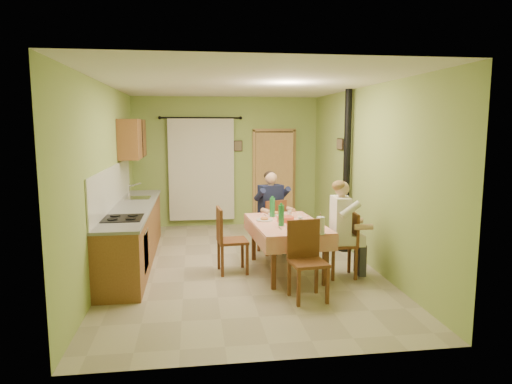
{
  "coord_description": "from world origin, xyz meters",
  "views": [
    {
      "loc": [
        -0.72,
        -6.95,
        2.19
      ],
      "look_at": [
        0.25,
        0.1,
        1.15
      ],
      "focal_mm": 32.0,
      "sensor_mm": 36.0,
      "label": 1
    }
  ],
  "objects": [
    {
      "name": "man_right",
      "position": [
        1.39,
        -0.75,
        0.88
      ],
      "size": [
        0.47,
        0.59,
        1.39
      ],
      "rotation": [
        0.0,
        0.0,
        1.52
      ],
      "color": "white",
      "rests_on": "chair_right"
    },
    {
      "name": "curtain",
      "position": [
        -0.55,
        2.9,
        1.26
      ],
      "size": [
        1.7,
        0.07,
        2.22
      ],
      "color": "black",
      "rests_on": "ground"
    },
    {
      "name": "doorway",
      "position": [
        1.04,
        2.93,
        1.05
      ],
      "size": [
        0.96,
        0.25,
        2.15
      ],
      "color": "black",
      "rests_on": "ground"
    },
    {
      "name": "picture_back",
      "position": [
        0.25,
        2.97,
        1.75
      ],
      "size": [
        0.19,
        0.03,
        0.23
      ],
      "primitive_type": "cube",
      "color": "black",
      "rests_on": "room_shell"
    },
    {
      "name": "floor",
      "position": [
        0.0,
        0.0,
        0.0
      ],
      "size": [
        4.0,
        6.0,
        0.01
      ],
      "primitive_type": "cube",
      "color": "tan",
      "rests_on": "ground"
    },
    {
      "name": "picture_right",
      "position": [
        1.97,
        1.2,
        1.85
      ],
      "size": [
        0.03,
        0.31,
        0.21
      ],
      "primitive_type": "cube",
      "color": "brown",
      "rests_on": "room_shell"
    },
    {
      "name": "room_shell",
      "position": [
        0.0,
        0.0,
        1.82
      ],
      "size": [
        4.04,
        6.04,
        2.82
      ],
      "color": "#97B15B",
      "rests_on": "ground"
    },
    {
      "name": "tableware",
      "position": [
        0.65,
        -0.52,
        0.83
      ],
      "size": [
        0.88,
        1.57,
        0.33
      ],
      "color": "white",
      "rests_on": "dining_table"
    },
    {
      "name": "chair_far",
      "position": [
        0.6,
        0.63,
        0.29
      ],
      "size": [
        0.49,
        0.49,
        0.94
      ],
      "rotation": [
        0.0,
        0.0,
        0.31
      ],
      "color": "brown",
      "rests_on": "ground"
    },
    {
      "name": "chair_right",
      "position": [
        1.4,
        -0.75,
        0.29
      ],
      "size": [
        0.41,
        0.41,
        0.95
      ],
      "rotation": [
        0.0,
        0.0,
        1.52
      ],
      "color": "brown",
      "rests_on": "ground"
    },
    {
      "name": "upper_cabinets",
      "position": [
        -1.82,
        1.7,
        1.95
      ],
      "size": [
        0.35,
        1.4,
        0.7
      ],
      "primitive_type": "cube",
      "color": "brown",
      "rests_on": "room_shell"
    },
    {
      "name": "kitchen_run",
      "position": [
        -1.71,
        0.4,
        0.48
      ],
      "size": [
        0.64,
        3.64,
        1.56
      ],
      "color": "brown",
      "rests_on": "ground"
    },
    {
      "name": "stove_flue",
      "position": [
        1.9,
        0.6,
        1.02
      ],
      "size": [
        0.24,
        0.24,
        2.8
      ],
      "color": "black",
      "rests_on": "ground"
    },
    {
      "name": "chair_left",
      "position": [
        -0.18,
        -0.33,
        0.29
      ],
      "size": [
        0.46,
        0.46,
        0.99
      ],
      "rotation": [
        0.0,
        0.0,
        -1.48
      ],
      "color": "brown",
      "rests_on": "ground"
    },
    {
      "name": "dining_table",
      "position": [
        0.64,
        -0.42,
        0.38
      ],
      "size": [
        1.1,
        1.71,
        0.76
      ],
      "rotation": [
        0.0,
        0.0,
        0.06
      ],
      "color": "#DF9179",
      "rests_on": "ground"
    },
    {
      "name": "man_far",
      "position": [
        0.59,
        0.65,
        0.88
      ],
      "size": [
        0.64,
        0.57,
        1.39
      ],
      "rotation": [
        0.0,
        0.0,
        0.31
      ],
      "color": "#141938",
      "rests_on": "chair_far"
    },
    {
      "name": "chair_near",
      "position": [
        0.68,
        -1.54,
        0.29
      ],
      "size": [
        0.48,
        0.48,
        1.0
      ],
      "rotation": [
        0.0,
        0.0,
        3.24
      ],
      "color": "brown",
      "rests_on": "ground"
    }
  ]
}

